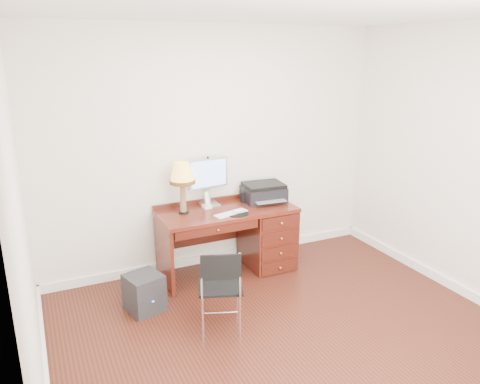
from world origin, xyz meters
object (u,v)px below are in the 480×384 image
leg_lamp (182,176)px  chair (223,282)px  desk (253,233)px  printer (264,192)px  equipment_box (144,293)px  monitor (208,176)px  phone (207,203)px

leg_lamp → chair: 1.34m
desk → printer: size_ratio=3.06×
equipment_box → monitor: bearing=19.0°
leg_lamp → equipment_box: leg_lamp is taller
equipment_box → chair: bearing=-66.6°
chair → leg_lamp: bearing=108.2°
printer → equipment_box: (-1.56, -0.53, -0.67)m
printer → phone: 0.70m
chair → phone: bearing=95.2°
monitor → chair: bearing=-112.0°
desk → equipment_box: size_ratio=4.07×
equipment_box → desk: bearing=0.9°
equipment_box → phone: bearing=16.1°
desk → leg_lamp: leg_lamp is taller
phone → chair: size_ratio=0.23×
phone → monitor: bearing=50.5°
leg_lamp → printer: bearing=1.5°
monitor → equipment_box: monitor is taller
chair → equipment_box: (-0.55, 0.66, -0.30)m
leg_lamp → equipment_box: (-0.58, -0.50, -0.97)m
desk → chair: (-0.83, -1.08, 0.08)m
monitor → phone: size_ratio=2.88×
phone → equipment_box: size_ratio=0.50×
leg_lamp → phone: 0.45m
desk → leg_lamp: size_ratio=2.70×
leg_lamp → phone: leg_lamp is taller
desk → monitor: (-0.44, 0.24, 0.67)m
monitor → chair: size_ratio=0.66×
desk → phone: 0.66m
monitor → printer: monitor is taller
printer → leg_lamp: bearing=-174.0°
phone → equipment_box: bearing=-155.3°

